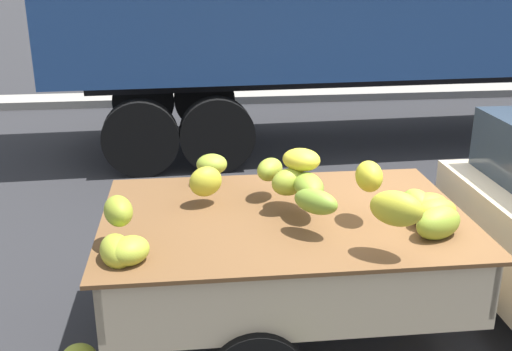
{
  "coord_description": "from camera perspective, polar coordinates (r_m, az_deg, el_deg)",
  "views": [
    {
      "loc": [
        -2.11,
        -4.34,
        2.94
      ],
      "look_at": [
        -1.53,
        0.57,
        1.15
      ],
      "focal_mm": 42.38,
      "sensor_mm": 36.0,
      "label": 1
    }
  ],
  "objects": [
    {
      "name": "ground",
      "position": [
        5.64,
        16.69,
        -12.38
      ],
      "size": [
        220.0,
        220.0,
        0.0
      ],
      "primitive_type": "plane",
      "color": "#28282B"
    },
    {
      "name": "curb_strip",
      "position": [
        13.36,
        2.52,
        7.55
      ],
      "size": [
        80.0,
        0.8,
        0.16
      ],
      "primitive_type": "cube",
      "color": "gray",
      "rests_on": "ground"
    }
  ]
}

